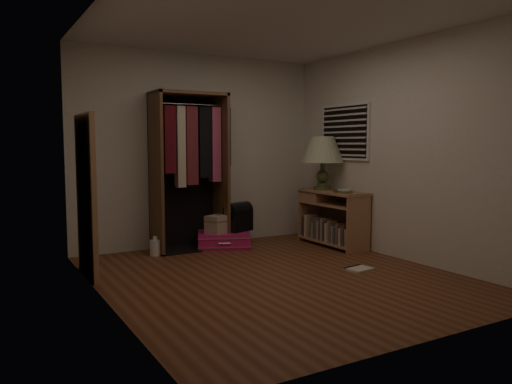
% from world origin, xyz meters
% --- Properties ---
extents(ground, '(4.00, 4.00, 0.00)m').
position_xyz_m(ground, '(0.00, 0.00, 0.00)').
color(ground, '#5D301A').
rests_on(ground, ground).
extents(room_walls, '(3.52, 4.02, 2.60)m').
position_xyz_m(room_walls, '(0.08, 0.04, 1.50)').
color(room_walls, beige).
rests_on(room_walls, ground).
extents(console_bookshelf, '(0.42, 1.12, 0.75)m').
position_xyz_m(console_bookshelf, '(1.54, 1.05, 0.39)').
color(console_bookshelf, '#A67450').
rests_on(console_bookshelf, ground).
extents(open_wardrobe, '(1.04, 0.50, 2.05)m').
position_xyz_m(open_wardrobe, '(-0.20, 1.77, 1.22)').
color(open_wardrobe, brown).
rests_on(open_wardrobe, ground).
extents(floor_mirror, '(0.06, 0.80, 1.70)m').
position_xyz_m(floor_mirror, '(-1.70, 1.00, 0.85)').
color(floor_mirror, '#A4764F').
rests_on(floor_mirror, ground).
extents(pink_suitcase, '(0.84, 0.74, 0.21)m').
position_xyz_m(pink_suitcase, '(0.17, 1.60, 0.11)').
color(pink_suitcase, '#CB1868').
rests_on(pink_suitcase, ground).
extents(train_case, '(0.41, 0.36, 0.25)m').
position_xyz_m(train_case, '(0.10, 1.60, 0.33)').
color(train_case, tan).
rests_on(train_case, pink_suitcase).
extents(black_bag, '(0.42, 0.34, 0.39)m').
position_xyz_m(black_bag, '(0.38, 1.59, 0.41)').
color(black_bag, black).
rests_on(black_bag, pink_suitcase).
extents(table_lamp, '(0.73, 0.73, 0.74)m').
position_xyz_m(table_lamp, '(1.54, 1.24, 1.29)').
color(table_lamp, '#3E4C24').
rests_on(table_lamp, console_bookshelf).
extents(brass_tray, '(0.35, 0.35, 0.02)m').
position_xyz_m(brass_tray, '(1.54, 0.79, 0.76)').
color(brass_tray, '#A0873D').
rests_on(brass_tray, console_bookshelf).
extents(ceramic_bowl, '(0.23, 0.23, 0.04)m').
position_xyz_m(ceramic_bowl, '(1.49, 0.70, 0.77)').
color(ceramic_bowl, '#A9C7A6').
rests_on(ceramic_bowl, console_bookshelf).
extents(white_jug, '(0.18, 0.18, 0.24)m').
position_xyz_m(white_jug, '(-0.78, 1.60, 0.10)').
color(white_jug, white).
rests_on(white_jug, ground).
extents(floor_book, '(0.31, 0.26, 0.03)m').
position_xyz_m(floor_book, '(0.94, -0.20, 0.01)').
color(floor_book, beige).
rests_on(floor_book, ground).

